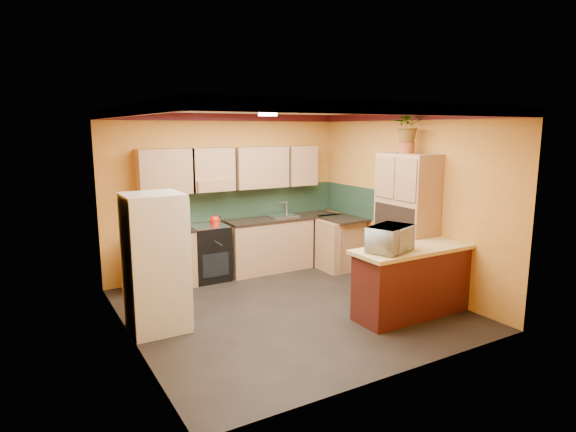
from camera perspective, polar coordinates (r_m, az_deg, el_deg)
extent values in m
plane|color=black|center=(6.77, 0.17, -10.92)|extent=(4.20, 4.20, 0.00)
cube|color=white|center=(6.32, 0.19, 12.54)|extent=(4.20, 4.20, 0.04)
cube|color=gold|center=(8.27, -7.21, 2.57)|extent=(4.20, 0.04, 2.70)
cube|color=gold|center=(4.76, 13.10, -3.40)|extent=(4.20, 0.04, 2.70)
cube|color=gold|center=(5.66, -18.48, -1.48)|extent=(0.04, 4.20, 2.70)
cube|color=gold|center=(7.67, 13.84, 1.75)|extent=(0.04, 4.20, 2.70)
cube|color=#1B3124|center=(8.38, -5.58, 1.56)|extent=(3.70, 0.02, 0.53)
cube|color=#1B3124|center=(8.74, 7.37, 1.89)|extent=(0.02, 1.40, 0.53)
cube|color=#A37756|center=(8.10, -6.15, 5.63)|extent=(3.10, 0.34, 0.70)
cylinder|color=white|center=(6.84, -2.41, 12.03)|extent=(0.26, 0.26, 0.06)
cube|color=#A37756|center=(8.23, -5.30, -3.89)|extent=(3.65, 0.60, 0.88)
cube|color=black|center=(8.13, -5.35, -0.74)|extent=(3.65, 0.62, 0.04)
cube|color=black|center=(7.99, -9.37, -4.30)|extent=(0.58, 0.58, 0.91)
cube|color=silver|center=(8.47, -0.60, -0.01)|extent=(0.48, 0.40, 0.03)
cube|color=#A37756|center=(8.56, 6.50, -3.35)|extent=(0.60, 0.80, 0.88)
cube|color=black|center=(8.46, 6.56, -0.32)|extent=(0.62, 0.80, 0.04)
cube|color=silver|center=(6.09, -15.46, -5.36)|extent=(0.68, 0.66, 1.70)
cube|color=#A37756|center=(7.36, 13.79, -0.98)|extent=(0.48, 0.90, 2.10)
cylinder|color=brown|center=(7.27, 13.90, 7.86)|extent=(0.22, 0.22, 0.16)
imported|color=#A37756|center=(7.26, 14.01, 10.40)|extent=(0.49, 0.44, 0.49)
cube|color=#531315|center=(6.70, 15.07, -7.56)|extent=(1.80, 0.55, 0.88)
cube|color=tan|center=(6.57, 15.26, -3.69)|extent=(1.90, 0.65, 0.05)
imported|color=silver|center=(6.18, 12.01, -2.63)|extent=(0.69, 0.58, 0.33)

